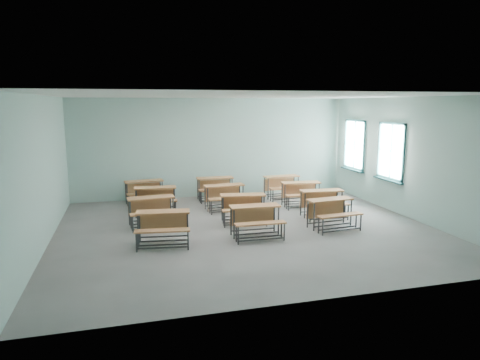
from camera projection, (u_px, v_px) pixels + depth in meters
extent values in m
cube|color=gray|center=(247.00, 229.00, 10.47)|extent=(9.00, 8.00, 0.02)
cube|color=white|center=(247.00, 95.00, 9.90)|extent=(9.00, 8.00, 0.02)
cube|color=#96BBB1|center=(213.00, 148.00, 13.99)|extent=(9.00, 0.02, 3.20)
cube|color=#96BBB1|center=(321.00, 200.00, 6.37)|extent=(9.00, 0.02, 3.20)
cube|color=#96BBB1|center=(42.00, 172.00, 9.02)|extent=(0.02, 8.00, 3.20)
cube|color=#96BBB1|center=(410.00, 158.00, 11.34)|extent=(0.02, 8.00, 3.20)
cube|color=#1B4B4D|center=(353.00, 168.00, 14.11)|extent=(0.06, 1.20, 0.06)
cube|color=#1B4B4D|center=(356.00, 121.00, 13.84)|extent=(0.06, 1.20, 0.06)
cube|color=#1B4B4D|center=(364.00, 146.00, 13.43)|extent=(0.06, 0.06, 1.60)
cube|color=#1B4B4D|center=(346.00, 143.00, 14.51)|extent=(0.06, 0.06, 1.60)
cube|color=#1B4B4D|center=(354.00, 145.00, 13.97)|extent=(0.04, 0.04, 1.48)
cube|color=#1B4B4D|center=(354.00, 145.00, 13.97)|extent=(0.04, 1.08, 0.04)
cube|color=#1B4B4D|center=(352.00, 170.00, 14.11)|extent=(0.14, 1.28, 0.04)
cube|color=white|center=(355.00, 145.00, 13.98)|extent=(0.01, 1.08, 1.48)
cube|color=#1B4B4D|center=(389.00, 178.00, 12.21)|extent=(0.06, 1.20, 0.06)
cube|color=#1B4B4D|center=(393.00, 124.00, 11.94)|extent=(0.06, 1.20, 0.06)
cube|color=#1B4B4D|center=(403.00, 153.00, 11.53)|extent=(0.06, 0.06, 1.60)
cube|color=#1B4B4D|center=(379.00, 149.00, 12.61)|extent=(0.06, 0.06, 1.60)
cube|color=#1B4B4D|center=(391.00, 151.00, 12.07)|extent=(0.04, 0.04, 1.48)
cube|color=#1B4B4D|center=(391.00, 151.00, 12.07)|extent=(0.04, 1.08, 0.04)
cube|color=#1B4B4D|center=(388.00, 180.00, 12.21)|extent=(0.14, 1.28, 0.04)
cube|color=white|center=(392.00, 151.00, 12.08)|extent=(0.01, 1.08, 1.48)
cube|color=#A3663B|center=(163.00, 212.00, 9.29)|extent=(1.19, 0.53, 0.04)
cube|color=#A3663B|center=(164.00, 223.00, 9.52)|extent=(1.09, 0.17, 0.40)
cylinder|color=#35383A|center=(138.00, 231.00, 9.14)|extent=(0.04, 0.04, 0.68)
cylinder|color=#35383A|center=(188.00, 229.00, 9.27)|extent=(0.04, 0.04, 0.68)
cylinder|color=#35383A|center=(140.00, 227.00, 9.44)|extent=(0.04, 0.04, 0.68)
cylinder|color=#35383A|center=(188.00, 225.00, 9.57)|extent=(0.04, 0.04, 0.68)
cube|color=#35383A|center=(164.00, 241.00, 9.25)|extent=(1.05, 0.17, 0.03)
cube|color=#35383A|center=(164.00, 236.00, 9.55)|extent=(1.05, 0.17, 0.03)
cube|color=#A3663B|center=(162.00, 231.00, 8.89)|extent=(1.17, 0.39, 0.03)
cylinder|color=#35383A|center=(136.00, 243.00, 8.78)|extent=(0.04, 0.04, 0.40)
cylinder|color=#35383A|center=(188.00, 241.00, 8.91)|extent=(0.04, 0.04, 0.40)
cylinder|color=#35383A|center=(137.00, 240.00, 8.95)|extent=(0.04, 0.04, 0.40)
cylinder|color=#35383A|center=(188.00, 238.00, 9.09)|extent=(0.04, 0.04, 0.40)
cube|color=#35383A|center=(163.00, 248.00, 8.86)|extent=(1.05, 0.17, 0.03)
cube|color=#35383A|center=(163.00, 245.00, 9.04)|extent=(1.05, 0.17, 0.03)
cube|color=#A3663B|center=(255.00, 206.00, 9.82)|extent=(1.16, 0.41, 0.04)
cube|color=#A3663B|center=(253.00, 216.00, 10.04)|extent=(1.09, 0.04, 0.40)
cylinder|color=#35383A|center=(234.00, 225.00, 9.61)|extent=(0.04, 0.04, 0.68)
cylinder|color=#35383A|center=(278.00, 221.00, 9.86)|extent=(0.04, 0.04, 0.68)
cylinder|color=#35383A|center=(231.00, 221.00, 9.90)|extent=(0.04, 0.04, 0.68)
cylinder|color=#35383A|center=(274.00, 218.00, 10.15)|extent=(0.04, 0.04, 0.68)
cube|color=#35383A|center=(256.00, 233.00, 9.78)|extent=(1.05, 0.05, 0.03)
cube|color=#35383A|center=(253.00, 230.00, 10.07)|extent=(1.05, 0.05, 0.03)
cube|color=#A3663B|center=(260.00, 223.00, 9.43)|extent=(1.15, 0.26, 0.03)
cylinder|color=#35383A|center=(238.00, 236.00, 9.26)|extent=(0.04, 0.04, 0.40)
cylinder|color=#35383A|center=(284.00, 232.00, 9.51)|extent=(0.04, 0.04, 0.40)
cylinder|color=#35383A|center=(236.00, 233.00, 9.43)|extent=(0.04, 0.04, 0.40)
cylinder|color=#35383A|center=(282.00, 230.00, 9.68)|extent=(0.04, 0.04, 0.40)
cube|color=#35383A|center=(262.00, 239.00, 9.40)|extent=(1.05, 0.05, 0.03)
cube|color=#35383A|center=(259.00, 237.00, 9.58)|extent=(1.05, 0.05, 0.03)
cube|color=#A3663B|center=(330.00, 199.00, 10.50)|extent=(1.18, 0.50, 0.04)
cube|color=#A3663B|center=(326.00, 209.00, 10.71)|extent=(1.09, 0.13, 0.40)
cylinder|color=#35383A|center=(314.00, 217.00, 10.23)|extent=(0.04, 0.04, 0.68)
cylinder|color=#35383A|center=(351.00, 213.00, 10.60)|extent=(0.04, 0.04, 0.68)
cylinder|color=#35383A|center=(308.00, 214.00, 10.51)|extent=(0.04, 0.04, 0.68)
cylinder|color=#35383A|center=(344.00, 210.00, 10.89)|extent=(0.04, 0.04, 0.68)
cube|color=#35383A|center=(333.00, 225.00, 10.46)|extent=(1.05, 0.14, 0.03)
cube|color=#35383A|center=(326.00, 222.00, 10.74)|extent=(1.05, 0.14, 0.03)
cube|color=#A3663B|center=(340.00, 215.00, 10.12)|extent=(1.17, 0.36, 0.03)
cylinder|color=#35383A|center=(323.00, 227.00, 9.89)|extent=(0.04, 0.04, 0.40)
cylinder|color=#35383A|center=(361.00, 223.00, 10.26)|extent=(0.04, 0.04, 0.40)
cylinder|color=#35383A|center=(319.00, 225.00, 10.06)|extent=(0.04, 0.04, 0.40)
cylinder|color=#35383A|center=(356.00, 221.00, 10.43)|extent=(0.04, 0.04, 0.40)
cube|color=#35383A|center=(342.00, 230.00, 10.10)|extent=(1.05, 0.14, 0.03)
cube|color=#35383A|center=(337.00, 228.00, 10.27)|extent=(1.05, 0.14, 0.03)
cube|color=#A3663B|center=(151.00, 198.00, 10.70)|extent=(1.18, 0.49, 0.04)
cube|color=#A3663B|center=(150.00, 207.00, 10.91)|extent=(1.09, 0.13, 0.40)
cylinder|color=#35383A|center=(131.00, 215.00, 10.43)|extent=(0.04, 0.04, 0.68)
cylinder|color=#35383A|center=(173.00, 211.00, 10.80)|extent=(0.04, 0.04, 0.68)
cylinder|color=#35383A|center=(129.00, 212.00, 10.72)|extent=(0.04, 0.04, 0.68)
cylinder|color=#35383A|center=(171.00, 208.00, 11.08)|extent=(0.04, 0.04, 0.68)
cube|color=#35383A|center=(153.00, 223.00, 10.66)|extent=(1.05, 0.13, 0.03)
cube|color=#35383A|center=(151.00, 219.00, 10.94)|extent=(1.05, 0.13, 0.03)
cube|color=#A3663B|center=(154.00, 213.00, 10.32)|extent=(1.17, 0.35, 0.03)
cylinder|color=#35383A|center=(133.00, 225.00, 10.09)|extent=(0.04, 0.04, 0.40)
cylinder|color=#35383A|center=(177.00, 221.00, 10.46)|extent=(0.04, 0.04, 0.40)
cylinder|color=#35383A|center=(132.00, 223.00, 10.26)|extent=(0.04, 0.04, 0.40)
cylinder|color=#35383A|center=(175.00, 219.00, 10.63)|extent=(0.04, 0.04, 0.40)
cube|color=#35383A|center=(155.00, 228.00, 10.30)|extent=(1.05, 0.13, 0.03)
cube|color=#35383A|center=(154.00, 226.00, 10.47)|extent=(1.05, 0.13, 0.03)
cube|color=#A3663B|center=(243.00, 195.00, 11.01)|extent=(1.19, 0.53, 0.04)
cube|color=#A3663B|center=(242.00, 204.00, 11.23)|extent=(1.09, 0.17, 0.40)
cylinder|color=#35383A|center=(223.00, 211.00, 10.86)|extent=(0.04, 0.04, 0.68)
cylinder|color=#35383A|center=(264.00, 209.00, 10.99)|extent=(0.04, 0.04, 0.68)
cylinder|color=#35383A|center=(222.00, 208.00, 11.16)|extent=(0.04, 0.04, 0.68)
cylinder|color=#35383A|center=(262.00, 207.00, 11.29)|extent=(0.04, 0.04, 0.68)
cube|color=#35383A|center=(244.00, 219.00, 10.97)|extent=(1.05, 0.17, 0.03)
cube|color=#35383A|center=(242.00, 216.00, 11.27)|extent=(1.05, 0.17, 0.03)
cube|color=#A3663B|center=(245.00, 210.00, 10.61)|extent=(1.17, 0.39, 0.03)
cylinder|color=#35383A|center=(225.00, 220.00, 10.49)|extent=(0.04, 0.04, 0.40)
cylinder|color=#35383A|center=(267.00, 219.00, 10.63)|extent=(0.04, 0.04, 0.40)
cylinder|color=#35383A|center=(224.00, 218.00, 10.67)|extent=(0.04, 0.04, 0.40)
cylinder|color=#35383A|center=(265.00, 217.00, 10.80)|extent=(0.04, 0.04, 0.40)
cube|color=#35383A|center=(246.00, 224.00, 10.58)|extent=(1.05, 0.17, 0.03)
cube|color=#35383A|center=(245.00, 222.00, 10.76)|extent=(1.05, 0.17, 0.03)
cube|color=#A3663B|center=(322.00, 191.00, 11.55)|extent=(1.17, 0.44, 0.04)
cube|color=#A3663B|center=(319.00, 200.00, 11.77)|extent=(1.09, 0.08, 0.40)
cylinder|color=#35383A|center=(305.00, 206.00, 11.36)|extent=(0.04, 0.04, 0.68)
cylinder|color=#35383A|center=(342.00, 204.00, 11.57)|extent=(0.04, 0.04, 0.68)
cylinder|color=#35383A|center=(301.00, 203.00, 11.65)|extent=(0.04, 0.04, 0.68)
cylinder|color=#35383A|center=(337.00, 202.00, 11.87)|extent=(0.04, 0.04, 0.68)
cube|color=#35383A|center=(323.00, 214.00, 11.51)|extent=(1.05, 0.08, 0.03)
cube|color=#35383A|center=(319.00, 211.00, 11.80)|extent=(1.05, 0.08, 0.03)
cube|color=#A3663B|center=(328.00, 205.00, 11.16)|extent=(1.16, 0.30, 0.03)
cylinder|color=#35383A|center=(310.00, 215.00, 11.00)|extent=(0.04, 0.04, 0.40)
cylinder|color=#35383A|center=(348.00, 213.00, 11.22)|extent=(0.04, 0.04, 0.40)
cylinder|color=#35383A|center=(308.00, 213.00, 11.17)|extent=(0.04, 0.04, 0.40)
cylinder|color=#35383A|center=(345.00, 211.00, 11.39)|extent=(0.04, 0.04, 0.40)
cube|color=#35383A|center=(329.00, 218.00, 11.13)|extent=(1.05, 0.08, 0.03)
cube|color=#35383A|center=(326.00, 217.00, 11.30)|extent=(1.05, 0.08, 0.03)
cube|color=#A3663B|center=(155.00, 188.00, 11.97)|extent=(1.17, 0.45, 0.04)
cube|color=#A3663B|center=(155.00, 197.00, 12.19)|extent=(1.09, 0.09, 0.40)
cylinder|color=#35383A|center=(136.00, 202.00, 11.78)|extent=(0.04, 0.04, 0.68)
cylinder|color=#35383A|center=(175.00, 201.00, 11.99)|extent=(0.04, 0.04, 0.68)
cylinder|color=#35383A|center=(137.00, 200.00, 12.07)|extent=(0.04, 0.04, 0.68)
cylinder|color=#35383A|center=(174.00, 198.00, 12.28)|extent=(0.04, 0.04, 0.68)
cube|color=#35383A|center=(156.00, 210.00, 11.93)|extent=(1.05, 0.09, 0.03)
cube|color=#35383A|center=(156.00, 207.00, 12.22)|extent=(1.05, 0.09, 0.03)
cube|color=#A3663B|center=(156.00, 201.00, 11.57)|extent=(1.16, 0.31, 0.03)
cylinder|color=#35383A|center=(136.00, 211.00, 11.42)|extent=(0.04, 0.04, 0.40)
cylinder|color=#35383A|center=(176.00, 209.00, 11.63)|extent=(0.04, 0.04, 0.40)
cylinder|color=#35383A|center=(136.00, 209.00, 11.60)|extent=(0.04, 0.04, 0.40)
cylinder|color=#35383A|center=(175.00, 207.00, 11.80)|extent=(0.04, 0.04, 0.40)
cube|color=#35383A|center=(156.00, 214.00, 11.55)|extent=(1.05, 0.09, 0.03)
cube|color=#35383A|center=(156.00, 212.00, 11.72)|extent=(1.05, 0.09, 0.03)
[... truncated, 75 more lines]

